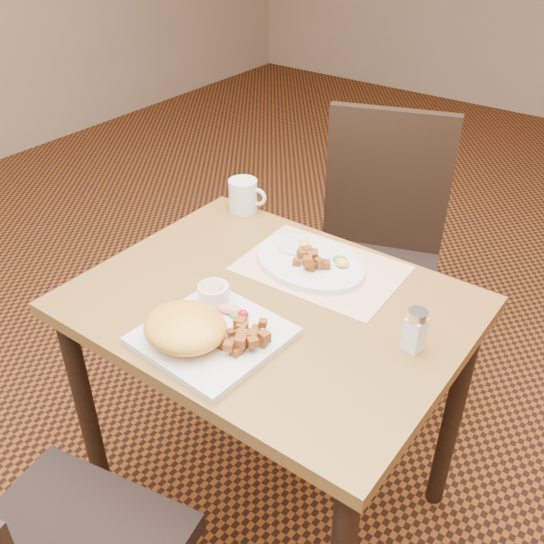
{
  "coord_description": "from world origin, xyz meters",
  "views": [
    {
      "loc": [
        0.7,
        -0.93,
        1.6
      ],
      "look_at": [
        -0.01,
        0.02,
        0.82
      ],
      "focal_mm": 40.0,
      "sensor_mm": 36.0,
      "label": 1
    }
  ],
  "objects": [
    {
      "name": "chair_far",
      "position": [
        -0.08,
        0.71,
        0.54
      ],
      "size": [
        0.54,
        0.54,
        0.97
      ],
      "rotation": [
        0.0,
        0.0,
        3.48
      ],
      "color": "black",
      "rests_on": "ground"
    },
    {
      "name": "coffee_mug",
      "position": [
        -0.34,
        0.32,
        0.8
      ],
      "size": [
        0.12,
        0.09,
        0.1
      ],
      "color": "silver",
      "rests_on": "table"
    },
    {
      "name": "home_fries_sq",
      "position": [
        0.06,
        -0.17,
        0.78
      ],
      "size": [
        0.1,
        0.13,
        0.04
      ],
      "color": "#934B17",
      "rests_on": "plate_square"
    },
    {
      "name": "ground",
      "position": [
        0.0,
        0.0,
        0.0
      ],
      "size": [
        8.0,
        8.0,
        0.0
      ],
      "primitive_type": "plane",
      "color": "black",
      "rests_on": "ground"
    },
    {
      "name": "table",
      "position": [
        0.0,
        0.0,
        0.64
      ],
      "size": [
        0.9,
        0.7,
        0.75
      ],
      "color": "olive",
      "rests_on": "ground"
    },
    {
      "name": "plate_oval",
      "position": [
        -0.01,
        0.18,
        0.76
      ],
      "size": [
        0.33,
        0.26,
        0.02
      ],
      "primitive_type": null,
      "rotation": [
        0.0,
        0.0,
        -0.12
      ],
      "color": "silver",
      "rests_on": "placemat"
    },
    {
      "name": "fried_egg",
      "position": [
        -0.07,
        0.21,
        0.77
      ],
      "size": [
        0.1,
        0.1,
        0.02
      ],
      "color": "white",
      "rests_on": "plate_oval"
    },
    {
      "name": "salt_shaker",
      "position": [
        0.35,
        0.04,
        0.8
      ],
      "size": [
        0.05,
        0.05,
        0.1
      ],
      "color": "white",
      "rests_on": "table"
    },
    {
      "name": "home_fries_ov",
      "position": [
        0.0,
        0.16,
        0.79
      ],
      "size": [
        0.11,
        0.09,
        0.04
      ],
      "color": "#934B17",
      "rests_on": "plate_oval"
    },
    {
      "name": "plate_square",
      "position": [
        -0.02,
        -0.19,
        0.76
      ],
      "size": [
        0.3,
        0.3,
        0.02
      ],
      "primitive_type": "cube",
      "rotation": [
        0.0,
        0.0,
        -0.06
      ],
      "color": "silver",
      "rests_on": "table"
    },
    {
      "name": "garnish_sq",
      "position": [
        -0.02,
        -0.11,
        0.78
      ],
      "size": [
        0.09,
        0.05,
        0.03
      ],
      "color": "#387223",
      "rests_on": "plate_square"
    },
    {
      "name": "ramekin",
      "position": [
        -0.09,
        -0.1,
        0.79
      ],
      "size": [
        0.07,
        0.07,
        0.04
      ],
      "color": "silver",
      "rests_on": "plate_square"
    },
    {
      "name": "garnish_ov",
      "position": [
        0.07,
        0.21,
        0.78
      ],
      "size": [
        0.06,
        0.05,
        0.02
      ],
      "color": "#387223",
      "rests_on": "plate_oval"
    },
    {
      "name": "placemat",
      "position": [
        0.02,
        0.19,
        0.75
      ],
      "size": [
        0.41,
        0.3,
        0.0
      ],
      "primitive_type": "cube",
      "rotation": [
        0.0,
        0.0,
        0.05
      ],
      "color": "white",
      "rests_on": "table"
    },
    {
      "name": "hollandaise_mound",
      "position": [
        -0.05,
        -0.24,
        0.8
      ],
      "size": [
        0.19,
        0.17,
        0.07
      ],
      "color": "yellow",
      "rests_on": "plate_square"
    }
  ]
}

